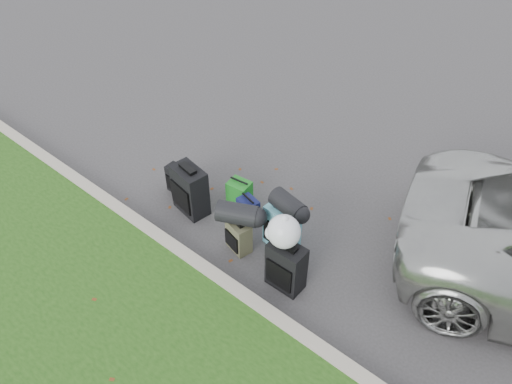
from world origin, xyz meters
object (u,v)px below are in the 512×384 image
Objects in this scene: suitcase_small_black at (179,180)px; suitcase_large_black_left at (190,190)px; tote_green at (239,192)px; tote_navy at (248,208)px; suitcase_large_black_right at (286,267)px; suitcase_teal at (282,228)px; suitcase_olive at (239,236)px.

suitcase_small_black is 0.50m from suitcase_large_black_left.
tote_green is 1.18× the size of tote_navy.
suitcase_large_black_right is 1.71m from tote_green.
tote_green is at bearing 168.51° from suitcase_teal.
tote_navy is at bearing -34.65° from tote_green.
suitcase_teal is at bearing 21.01° from suitcase_large_black_left.
suitcase_large_black_right is (2.36, -0.40, 0.12)m from suitcase_small_black.
suitcase_large_black_left reaches higher than suitcase_teal.
suitcase_large_black_left is at bearing -23.31° from suitcase_small_black.
suitcase_small_black is 0.60× the size of suitcase_large_black_left.
suitcase_large_black_left is at bearing -172.87° from suitcase_olive.
suitcase_large_black_left is 1.93m from suitcase_large_black_right.
suitcase_large_black_left reaches higher than suitcase_olive.
suitcase_small_black is at bearing -177.20° from suitcase_olive.
suitcase_large_black_right is (1.92, -0.22, -0.03)m from suitcase_large_black_left.
suitcase_large_black_left is 1.60× the size of suitcase_olive.
suitcase_large_black_right is at bearing -43.80° from suitcase_teal.
suitcase_large_black_right is at bearing -35.81° from tote_green.
suitcase_large_black_right is at bearing 2.88° from suitcase_large_black_left.
suitcase_teal is 2.11× the size of tote_navy.
suitcase_large_black_right is at bearing -11.64° from suitcase_small_black.
suitcase_large_black_right is at bearing 8.39° from suitcase_olive.
suitcase_olive is 0.96m from tote_green.
suitcase_large_black_right reaches higher than tote_green.
tote_navy is (1.18, 0.26, -0.07)m from suitcase_small_black.
tote_navy is at bearing 173.91° from suitcase_teal.
suitcase_large_black_right reaches higher than suitcase_teal.
suitcase_olive is at bearing 2.31° from suitcase_large_black_left.
suitcase_large_black_left is 1.15× the size of suitcase_teal.
tote_green is 0.35m from tote_navy.
suitcase_small_black is 0.96× the size of suitcase_olive.
suitcase_olive is 1.29× the size of tote_green.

